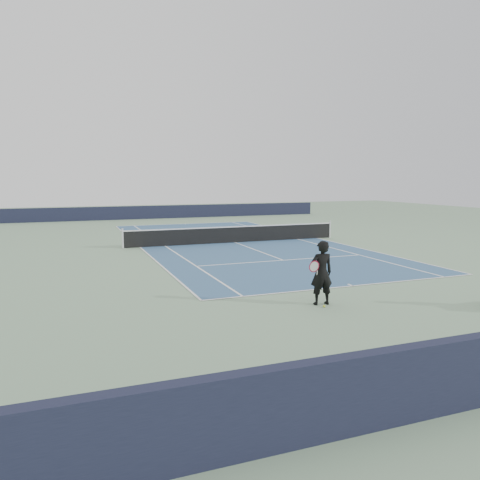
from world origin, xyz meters
name	(u,v)px	position (x,y,z in m)	size (l,w,h in m)	color
ground	(235,243)	(0.00, 0.00, 0.00)	(80.00, 80.00, 0.00)	gray
court_surface	(235,242)	(0.00, 0.00, 0.01)	(10.97, 23.77, 0.01)	#35587E
tennis_net	(235,234)	(0.00, 0.00, 0.50)	(12.90, 0.10, 1.07)	silver
windscreen_far	(169,212)	(0.00, 17.88, 0.60)	(30.00, 0.25, 1.20)	black
tennis_player	(321,273)	(-2.26, -13.54, 0.96)	(0.83, 0.58, 1.92)	black
tennis_ball	(324,306)	(-2.34, -13.86, 0.03)	(0.07, 0.07, 0.07)	yellow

